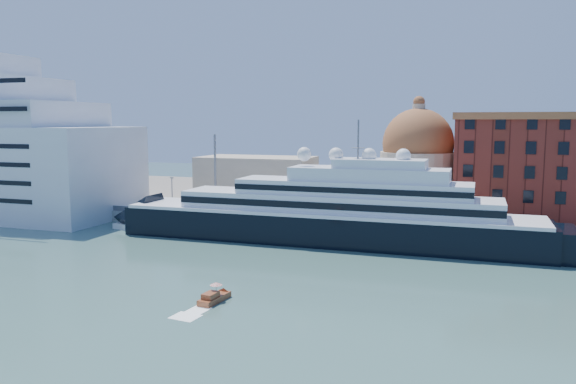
% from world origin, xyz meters
% --- Properties ---
extents(ground, '(400.00, 400.00, 0.00)m').
position_xyz_m(ground, '(0.00, 0.00, 0.00)').
color(ground, '#325751').
rests_on(ground, ground).
extents(quay, '(180.00, 10.00, 2.50)m').
position_xyz_m(quay, '(0.00, 34.00, 1.25)').
color(quay, gray).
rests_on(quay, ground).
extents(land, '(260.00, 72.00, 2.00)m').
position_xyz_m(land, '(0.00, 75.00, 1.00)').
color(land, slate).
rests_on(land, ground).
extents(quay_fence, '(180.00, 0.10, 1.20)m').
position_xyz_m(quay_fence, '(0.00, 29.50, 3.10)').
color(quay_fence, slate).
rests_on(quay_fence, quay).
extents(superyacht, '(92.61, 12.84, 27.68)m').
position_xyz_m(superyacht, '(5.68, 23.00, 4.78)').
color(superyacht, black).
rests_on(superyacht, ground).
extents(service_barge, '(10.82, 5.56, 2.32)m').
position_xyz_m(service_barge, '(-33.65, 21.79, 0.67)').
color(service_barge, white).
rests_on(service_barge, ground).
extents(water_taxi, '(2.46, 5.66, 2.60)m').
position_xyz_m(water_taxi, '(4.03, -17.04, 0.63)').
color(water_taxi, brown).
rests_on(water_taxi, ground).
extents(warehouse, '(43.00, 19.00, 23.25)m').
position_xyz_m(warehouse, '(52.00, 52.00, 13.79)').
color(warehouse, maroon).
rests_on(warehouse, land).
extents(church, '(66.00, 18.00, 25.50)m').
position_xyz_m(church, '(6.39, 57.72, 10.91)').
color(church, beige).
rests_on(church, land).
extents(lamp_posts, '(120.80, 2.40, 18.00)m').
position_xyz_m(lamp_posts, '(-12.67, 32.27, 9.84)').
color(lamp_posts, slate).
rests_on(lamp_posts, quay).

